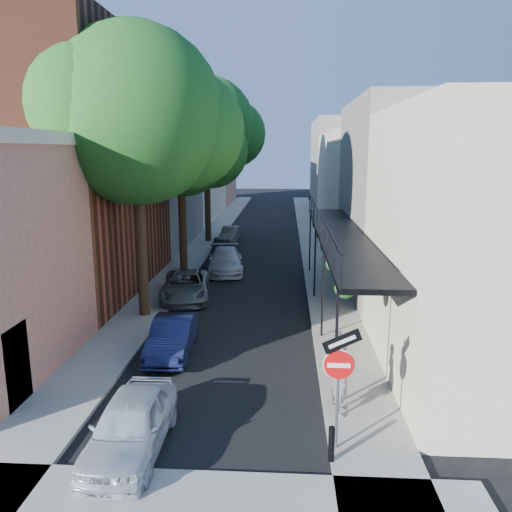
# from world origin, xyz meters

# --- Properties ---
(ground) EXTENTS (160.00, 160.00, 0.00)m
(ground) POSITION_xyz_m (0.00, 0.00, 0.00)
(ground) COLOR black
(ground) RESTS_ON ground
(road_surface) EXTENTS (6.00, 64.00, 0.01)m
(road_surface) POSITION_xyz_m (0.00, 30.00, 0.01)
(road_surface) COLOR black
(road_surface) RESTS_ON ground
(sidewalk_left) EXTENTS (2.00, 64.00, 0.12)m
(sidewalk_left) POSITION_xyz_m (-4.00, 30.00, 0.06)
(sidewalk_left) COLOR gray
(sidewalk_left) RESTS_ON ground
(sidewalk_right) EXTENTS (2.00, 64.00, 0.12)m
(sidewalk_right) POSITION_xyz_m (4.00, 30.00, 0.06)
(sidewalk_right) COLOR gray
(sidewalk_right) RESTS_ON ground
(sidewalk_cross) EXTENTS (12.00, 2.00, 0.12)m
(sidewalk_cross) POSITION_xyz_m (0.00, -1.00, 0.06)
(sidewalk_cross) COLOR gray
(sidewalk_cross) RESTS_ON ground
(buildings_left) EXTENTS (10.10, 59.10, 12.00)m
(buildings_left) POSITION_xyz_m (-9.30, 28.76, 4.94)
(buildings_left) COLOR tan
(buildings_left) RESTS_ON ground
(buildings_right) EXTENTS (9.80, 55.00, 10.00)m
(buildings_right) POSITION_xyz_m (8.99, 29.49, 4.42)
(buildings_right) COLOR beige
(buildings_right) RESTS_ON ground
(sign_post) EXTENTS (0.89, 0.17, 2.99)m
(sign_post) POSITION_xyz_m (3.16, 0.97, 2.04)
(sign_post) COLOR #595B60
(sign_post) RESTS_ON ground
(bollard) EXTENTS (0.14, 0.14, 0.80)m
(bollard) POSITION_xyz_m (3.00, 0.50, 0.52)
(bollard) COLOR black
(bollard) RESTS_ON sidewalk_right
(oak_near) EXTENTS (7.48, 6.80, 11.42)m
(oak_near) POSITION_xyz_m (-3.37, 10.26, 7.88)
(oak_near) COLOR black
(oak_near) RESTS_ON ground
(oak_mid) EXTENTS (6.60, 6.00, 10.20)m
(oak_mid) POSITION_xyz_m (-3.42, 18.23, 7.06)
(oak_mid) COLOR black
(oak_mid) RESTS_ON ground
(oak_far) EXTENTS (7.70, 7.00, 11.90)m
(oak_far) POSITION_xyz_m (-3.35, 27.27, 8.26)
(oak_far) COLOR black
(oak_far) RESTS_ON ground
(parked_car_a) EXTENTS (1.58, 3.87, 1.31)m
(parked_car_a) POSITION_xyz_m (-1.48, 0.77, 0.66)
(parked_car_a) COLOR silver
(parked_car_a) RESTS_ON ground
(parked_car_b) EXTENTS (1.45, 3.77, 1.22)m
(parked_car_b) POSITION_xyz_m (-1.79, 6.33, 0.61)
(parked_car_b) COLOR #151B44
(parked_car_b) RESTS_ON ground
(parked_car_c) EXTENTS (2.69, 4.76, 1.25)m
(parked_car_c) POSITION_xyz_m (-2.60, 12.58, 0.63)
(parked_car_c) COLOR slate
(parked_car_c) RESTS_ON ground
(parked_car_d) EXTENTS (2.40, 4.74, 1.32)m
(parked_car_d) POSITION_xyz_m (-1.40, 17.88, 0.66)
(parked_car_d) COLOR silver
(parked_car_d) RESTS_ON ground
(parked_car_e) EXTENTS (1.71, 3.48, 1.14)m
(parked_car_e) POSITION_xyz_m (-2.27, 22.68, 0.57)
(parked_car_e) COLOR black
(parked_car_e) RESTS_ON ground
(parked_car_f) EXTENTS (1.39, 3.53, 1.14)m
(parked_car_f) POSITION_xyz_m (-2.17, 27.26, 0.57)
(parked_car_f) COLOR #696359
(parked_car_f) RESTS_ON ground
(pedestrian) EXTENTS (0.50, 0.75, 2.02)m
(pedestrian) POSITION_xyz_m (3.40, 2.54, 1.13)
(pedestrian) COLOR slate
(pedestrian) RESTS_ON sidewalk_right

